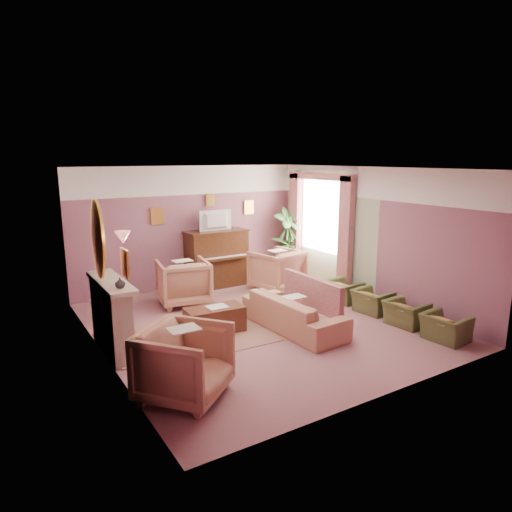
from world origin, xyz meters
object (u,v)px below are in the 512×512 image
television (217,219)px  floral_armchair_left (183,280)px  sofa (294,306)px  side_table (286,263)px  floral_armchair_front (185,359)px  olive_chair_a (446,323)px  piano (217,259)px  olive_chair_d (344,288)px  floral_armchair_right (277,268)px  coffee_table (215,320)px  olive_chair_b (406,310)px  olive_chair_c (373,298)px

television → floral_armchair_left: television is taller
sofa → side_table: (2.01, 3.06, -0.07)m
floral_armchair_front → olive_chair_a: floral_armchair_front is taller
sofa → piano: bearing=87.9°
piano → television: bearing=-90.0°
olive_chair_d → sofa: bearing=-158.7°
side_table → olive_chair_d: bearing=-94.2°
floral_armchair_left → floral_armchair_front: 3.82m
piano → side_table: 1.92m
olive_chair_a → side_table: (0.17, 4.81, 0.05)m
floral_armchair_right → olive_chair_a: bearing=-79.9°
television → coffee_table: bearing=-118.2°
side_table → olive_chair_b: bearing=-92.5°
television → floral_armchair_front: size_ratio=0.77×
floral_armchair_right → side_table: 1.24m
olive_chair_b → side_table: (0.17, 3.99, 0.05)m
coffee_table → floral_armchair_front: (-1.31, -1.78, 0.29)m
olive_chair_d → floral_armchair_front: bearing=-156.7°
olive_chair_c → coffee_table: bearing=167.0°
floral_armchair_right → olive_chair_c: 2.41m
coffee_table → sofa: bearing=-25.9°
piano → floral_armchair_front: size_ratio=1.35×
floral_armchair_left → floral_armchair_front: bearing=-112.6°
television → floral_armchair_right: (1.02, -0.97, -1.08)m
side_table → piano: bearing=175.7°
sofa → olive_chair_a: 2.53m
floral_armchair_front → olive_chair_c: bearing=13.7°
floral_armchair_left → olive_chair_b: size_ratio=1.49×
olive_chair_b → side_table: size_ratio=0.99×
floral_armchair_right → floral_armchair_front: same height
piano → sofa: size_ratio=0.67×
olive_chair_c → floral_armchair_right: bearing=106.9°
olive_chair_b → sofa: bearing=153.3°
television → floral_armchair_front: television is taller
olive_chair_d → side_table: 2.35m
television → floral_armchair_right: size_ratio=0.77×
olive_chair_d → side_table: side_table is taller
floral_armchair_front → floral_armchair_right: bearing=42.3°
olive_chair_c → side_table: (0.17, 3.17, 0.05)m
television → coffee_table: (-1.37, -2.55, -1.38)m
floral_armchair_right → olive_chair_d: bearing=-64.7°
floral_armchair_front → olive_chair_c: (4.40, 1.07, -0.22)m
floral_armchair_left → side_table: 3.18m
olive_chair_b → floral_armchair_front: bearing=-176.8°
piano → coffee_table: size_ratio=1.40×
floral_armchair_left → olive_chair_c: bearing=-40.0°
floral_armchair_right → olive_chair_b: size_ratio=1.49×
piano → coffee_table: bearing=-117.8°
floral_armchair_right → side_table: bearing=45.1°
piano → olive_chair_a: bearing=-70.8°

